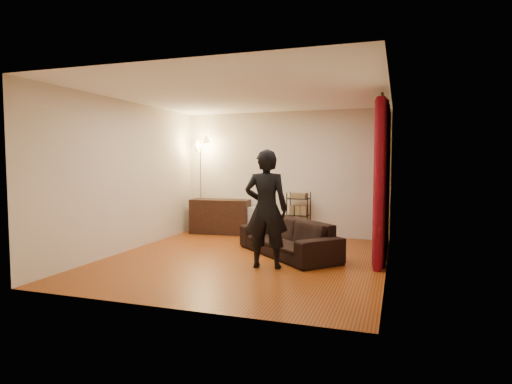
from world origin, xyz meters
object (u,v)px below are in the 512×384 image
(floor_lamp, at_px, (201,186))
(storage_boxes, at_px, (257,221))
(sofa, at_px, (288,238))
(person, at_px, (266,209))
(media_cabinet, at_px, (220,216))
(wire_shelf, at_px, (299,215))

(floor_lamp, bearing_deg, storage_boxes, 5.36)
(sofa, distance_m, person, 1.11)
(person, xyz_separation_m, media_cabinet, (-1.89, 2.64, -0.52))
(sofa, relative_size, floor_lamp, 0.98)
(media_cabinet, bearing_deg, person, -59.03)
(media_cabinet, height_order, storage_boxes, media_cabinet)
(person, height_order, media_cabinet, person)
(person, bearing_deg, sofa, -104.52)
(sofa, relative_size, person, 1.17)
(media_cabinet, bearing_deg, floor_lamp, 179.98)
(sofa, bearing_deg, wire_shelf, 140.09)
(storage_boxes, bearing_deg, floor_lamp, -174.64)
(storage_boxes, height_order, wire_shelf, wire_shelf)
(person, distance_m, floor_lamp, 3.52)
(sofa, distance_m, wire_shelf, 1.73)
(sofa, distance_m, floor_lamp, 3.08)
(sofa, xyz_separation_m, floor_lamp, (-2.46, 1.68, 0.77))
(media_cabinet, bearing_deg, storage_boxes, 1.21)
(person, distance_m, wire_shelf, 2.67)
(media_cabinet, xyz_separation_m, floor_lamp, (-0.47, -0.04, 0.69))
(sofa, distance_m, storage_boxes, 2.14)
(sofa, relative_size, media_cabinet, 1.60)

